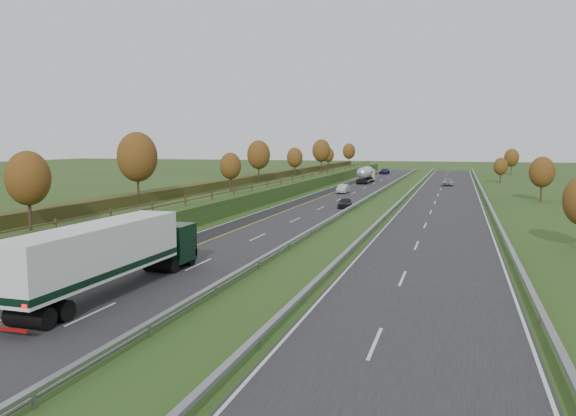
{
  "coord_description": "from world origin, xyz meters",
  "views": [
    {
      "loc": [
        18.4,
        -23.93,
        8.4
      ],
      "look_at": [
        2.61,
        27.88,
        2.2
      ],
      "focal_mm": 35.0,
      "sensor_mm": 36.0,
      "label": 1
    }
  ],
  "objects_px": {
    "car_dark_near": "(345,203)",
    "car_oncoming": "(448,182)",
    "car_small_far": "(385,171)",
    "road_tanker": "(366,174)",
    "car_silver_mid": "(343,189)",
    "box_lorry": "(109,253)"
  },
  "relations": [
    {
      "from": "box_lorry",
      "to": "car_dark_near",
      "type": "bearing_deg",
      "value": 84.7
    },
    {
      "from": "box_lorry",
      "to": "car_small_far",
      "type": "xyz_separation_m",
      "value": [
        -1.32,
        130.85,
        -1.54
      ]
    },
    {
      "from": "car_silver_mid",
      "to": "car_small_far",
      "type": "height_order",
      "value": "same"
    },
    {
      "from": "box_lorry",
      "to": "car_small_far",
      "type": "distance_m",
      "value": 130.86
    },
    {
      "from": "road_tanker",
      "to": "car_silver_mid",
      "type": "height_order",
      "value": "road_tanker"
    },
    {
      "from": "road_tanker",
      "to": "car_small_far",
      "type": "relative_size",
      "value": 2.18
    },
    {
      "from": "car_dark_near",
      "to": "car_silver_mid",
      "type": "relative_size",
      "value": 0.87
    },
    {
      "from": "car_small_far",
      "to": "car_oncoming",
      "type": "bearing_deg",
      "value": -60.6
    },
    {
      "from": "road_tanker",
      "to": "car_silver_mid",
      "type": "relative_size",
      "value": 2.47
    },
    {
      "from": "car_dark_near",
      "to": "car_small_far",
      "type": "xyz_separation_m",
      "value": [
        -5.57,
        84.95,
        0.07
      ]
    },
    {
      "from": "road_tanker",
      "to": "car_oncoming",
      "type": "relative_size",
      "value": 2.4
    },
    {
      "from": "road_tanker",
      "to": "car_silver_mid",
      "type": "distance_m",
      "value": 26.56
    },
    {
      "from": "box_lorry",
      "to": "car_silver_mid",
      "type": "xyz_separation_m",
      "value": [
        -0.38,
        67.75,
        -1.54
      ]
    },
    {
      "from": "box_lorry",
      "to": "car_oncoming",
      "type": "relative_size",
      "value": 3.48
    },
    {
      "from": "car_dark_near",
      "to": "car_silver_mid",
      "type": "bearing_deg",
      "value": 97.82
    },
    {
      "from": "road_tanker",
      "to": "car_oncoming",
      "type": "height_order",
      "value": "road_tanker"
    },
    {
      "from": "car_small_far",
      "to": "car_oncoming",
      "type": "relative_size",
      "value": 1.1
    },
    {
      "from": "car_small_far",
      "to": "car_dark_near",
      "type": "bearing_deg",
      "value": -80.84
    },
    {
      "from": "car_silver_mid",
      "to": "car_oncoming",
      "type": "relative_size",
      "value": 0.97
    },
    {
      "from": "car_dark_near",
      "to": "car_oncoming",
      "type": "height_order",
      "value": "car_dark_near"
    },
    {
      "from": "car_small_far",
      "to": "car_oncoming",
      "type": "xyz_separation_m",
      "value": [
        17.72,
        -39.81,
        -0.1
      ]
    },
    {
      "from": "road_tanker",
      "to": "car_oncoming",
      "type": "xyz_separation_m",
      "value": [
        17.13,
        -3.25,
        -1.17
      ]
    }
  ]
}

